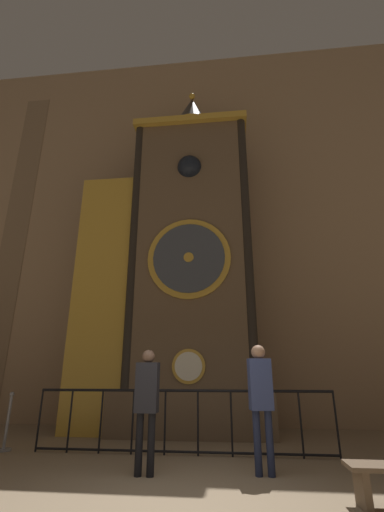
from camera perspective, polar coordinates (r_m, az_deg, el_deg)
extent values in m
plane|color=#847056|center=(4.62, -2.95, -36.68)|extent=(28.00, 28.00, 0.00)
cube|color=#997A5B|center=(11.55, 2.32, 7.31)|extent=(24.00, 0.30, 12.98)
cube|color=#7D644B|center=(13.32, -27.34, 2.83)|extent=(0.90, 0.12, 11.68)
cube|color=brown|center=(9.11, 0.00, -24.57)|extent=(3.89, 1.61, 1.00)
cube|color=brown|center=(9.67, 0.00, 1.72)|extent=(3.11, 1.40, 7.61)
cube|color=gold|center=(11.42, -0.06, 19.63)|extent=(3.36, 1.54, 0.20)
cylinder|color=gold|center=(8.34, -0.57, -17.90)|extent=(0.78, 0.05, 0.78)
cylinder|color=silver|center=(8.31, -0.60, -17.89)|extent=(0.64, 0.03, 0.64)
cylinder|color=gold|center=(8.78, -0.52, -0.35)|extent=(2.15, 0.07, 2.15)
cylinder|color=#3D424C|center=(8.74, -0.55, -0.26)|extent=(1.85, 0.04, 1.85)
cylinder|color=gold|center=(8.72, -0.57, -0.22)|extent=(0.26, 0.03, 0.26)
cube|color=#3A2D21|center=(10.42, -0.13, 13.18)|extent=(0.87, 0.42, 0.87)
sphere|color=black|center=(10.06, -0.41, 14.48)|extent=(0.69, 0.69, 0.69)
cylinder|color=black|center=(9.37, -9.63, 2.68)|extent=(0.25, 0.25, 7.61)
cylinder|color=black|center=(9.05, 9.10, 3.44)|extent=(0.25, 0.25, 7.61)
cylinder|color=gold|center=(11.65, 0.00, 20.28)|extent=(1.13, 1.13, 0.30)
cone|color=black|center=(12.10, 0.00, 22.82)|extent=(1.08, 1.08, 1.08)
sphere|color=gold|center=(12.55, 0.00, 25.08)|extent=(0.20, 0.20, 0.20)
cube|color=#4C3828|center=(9.85, -13.78, -6.71)|extent=(1.49, 1.19, 6.77)
cube|color=gold|center=(9.29, -15.03, -5.91)|extent=(1.56, 0.06, 6.77)
cylinder|color=black|center=(7.87, -24.09, -23.61)|extent=(0.04, 0.04, 1.11)
cylinder|color=black|center=(7.60, -19.69, -24.33)|extent=(0.04, 0.04, 1.11)
cylinder|color=black|center=(7.37, -14.94, -24.96)|extent=(0.04, 0.04, 1.11)
cylinder|color=black|center=(7.19, -9.87, -25.45)|extent=(0.04, 0.04, 1.11)
cylinder|color=black|center=(7.05, -4.53, -25.78)|extent=(0.04, 0.04, 1.11)
cylinder|color=black|center=(6.97, 0.99, -25.92)|extent=(0.04, 0.04, 1.11)
cylinder|color=black|center=(6.94, 6.61, -25.84)|extent=(0.04, 0.04, 1.11)
cylinder|color=black|center=(6.96, 12.21, -25.55)|extent=(0.04, 0.04, 1.11)
cylinder|color=black|center=(7.04, 17.70, -25.05)|extent=(0.04, 0.04, 1.11)
cylinder|color=black|center=(7.17, 22.98, -24.38)|extent=(0.04, 0.04, 1.11)
cylinder|color=black|center=(6.96, -1.74, -21.51)|extent=(5.53, 0.05, 0.05)
cylinder|color=black|center=(7.08, -1.83, -29.83)|extent=(5.53, 0.04, 0.04)
cylinder|color=black|center=(5.80, -8.81, -28.53)|extent=(0.11, 0.11, 0.84)
cylinder|color=black|center=(5.76, -6.84, -28.67)|extent=(0.11, 0.11, 0.84)
cube|color=black|center=(5.70, -7.46, -20.84)|extent=(0.34, 0.22, 0.73)
sphere|color=brown|center=(5.70, -7.26, -16.28)|extent=(0.20, 0.20, 0.20)
cylinder|color=#1B213A|center=(5.83, 10.84, -28.21)|extent=(0.11, 0.11, 0.87)
cylinder|color=#1B213A|center=(5.84, 12.84, -28.07)|extent=(0.11, 0.11, 0.87)
cube|color=navy|center=(5.75, 11.27, -20.16)|extent=(0.37, 0.27, 0.75)
sphere|color=#8C664C|center=(5.75, 10.97, -15.45)|extent=(0.22, 0.22, 0.22)
cylinder|color=gray|center=(8.28, -28.94, -26.43)|extent=(0.28, 0.28, 0.04)
cylinder|color=gray|center=(8.22, -28.39, -23.28)|extent=(0.06, 0.06, 0.96)
sphere|color=gray|center=(8.17, -27.81, -19.71)|extent=(0.09, 0.09, 0.09)
cube|color=brown|center=(4.97, 26.52, -31.37)|extent=(0.08, 0.36, 0.39)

